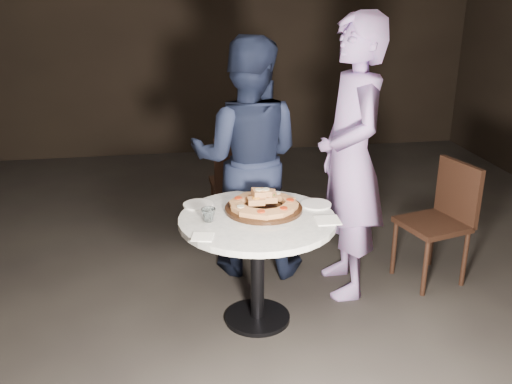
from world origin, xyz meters
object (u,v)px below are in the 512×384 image
chair_far (239,180)px  diner_navy (247,158)px  serving_board (264,209)px  diner_teal (351,160)px  table (257,237)px  focaccia_pile (263,202)px  water_glass (209,215)px  chair_right (443,214)px

chair_far → diner_navy: 0.54m
chair_far → serving_board: bearing=88.4°
diner_teal → diner_navy: bearing=-122.5°
table → diner_teal: (0.62, 0.30, 0.33)m
chair_far → diner_navy: (-0.00, -0.44, 0.31)m
diner_navy → serving_board: bearing=105.2°
chair_far → diner_navy: size_ratio=0.53×
focaccia_pile → diner_navy: 0.59m
table → water_glass: (-0.27, -0.01, 0.16)m
table → serving_board: 0.17m
water_glass → diner_navy: (0.31, 0.69, 0.10)m
table → diner_navy: diner_navy is taller
serving_board → diner_navy: 0.60m
water_glass → diner_navy: 0.77m
focaccia_pile → chair_far: size_ratio=0.48×
serving_board → focaccia_pile: 0.04m
water_glass → chair_far: (0.32, 1.13, -0.21)m
serving_board → chair_far: 1.04m
focaccia_pile → water_glass: focaccia_pile is taller
water_glass → table: bearing=2.9°
serving_board → water_glass: size_ratio=5.55×
diner_navy → diner_teal: bearing=161.0°
chair_far → diner_navy: diner_navy is taller
table → diner_teal: diner_teal is taller
water_glass → chair_right: (1.55, 0.33, -0.23)m
table → serving_board: serving_board is taller
chair_right → diner_teal: size_ratio=0.46×
chair_far → chair_right: chair_far is taller
focaccia_pile → chair_far: (-0.00, 1.02, -0.22)m
chair_far → diner_teal: (0.58, -0.82, 0.38)m
serving_board → chair_right: chair_right is taller
chair_far → chair_right: (1.24, -0.80, -0.02)m
chair_right → diner_navy: diner_navy is taller
focaccia_pile → table: bearing=-116.6°
chair_right → diner_teal: (-0.66, -0.02, 0.41)m
table → chair_right: bearing=14.0°
serving_board → chair_right: (1.23, 0.23, -0.21)m
water_glass → diner_navy: diner_navy is taller
table → chair_far: size_ratio=1.28×
diner_navy → diner_teal: size_ratio=0.91×
table → diner_teal: bearing=25.6°
water_glass → chair_right: size_ratio=0.10×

